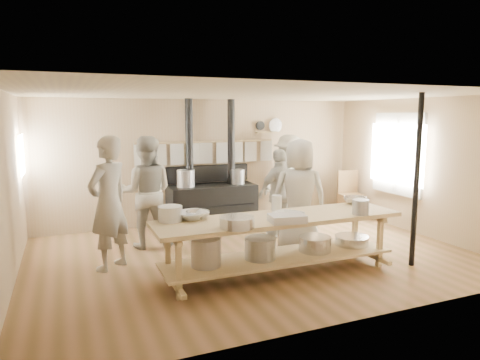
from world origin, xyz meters
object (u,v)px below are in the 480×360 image
object	(u,v)px
stove	(211,201)
cook_right	(280,193)
cook_center	(299,196)
cook_by_window	(289,178)
prep_table	(279,239)
cook_far_left	(109,203)
roasting_pan	(287,218)
cook_left	(146,192)
chair	(351,203)

from	to	relation	value
stove	cook_right	xyz separation A→B (m)	(0.93, -1.27, 0.31)
cook_center	cook_right	bearing A→B (deg)	-80.84
cook_right	cook_center	bearing A→B (deg)	69.90
cook_right	cook_by_window	world-z (taller)	cook_by_window
prep_table	cook_far_left	distance (m)	2.54
cook_far_left	cook_right	size ratio (longest dim) A/B	1.19
prep_table	roasting_pan	world-z (taller)	roasting_pan
cook_center	cook_right	distance (m)	0.97
stove	roasting_pan	bearing A→B (deg)	-90.88
prep_table	cook_by_window	world-z (taller)	cook_by_window
cook_left	cook_center	distance (m)	2.60
cook_center	stove	bearing A→B (deg)	-52.49
cook_far_left	chair	distance (m)	5.58
prep_table	cook_right	distance (m)	2.01
stove	cook_far_left	world-z (taller)	stove
cook_left	prep_table	bearing A→B (deg)	141.71
cook_far_left	cook_center	bearing A→B (deg)	132.83
prep_table	cook_by_window	xyz separation A→B (m)	(1.72, 2.85, 0.41)
stove	roasting_pan	world-z (taller)	stove
cook_far_left	cook_right	xyz separation A→B (m)	(3.14, 0.58, -0.16)
stove	cook_far_left	size ratio (longest dim) A/B	1.31
prep_table	cook_far_left	xyz separation A→B (m)	(-2.21, 1.16, 0.47)
roasting_pan	cook_by_window	bearing A→B (deg)	60.86
cook_right	roasting_pan	xyz separation A→B (m)	(-0.99, -2.08, 0.07)
cook_by_window	roasting_pan	size ratio (longest dim) A/B	3.96
cook_right	roasting_pan	size ratio (longest dim) A/B	3.53
cook_center	prep_table	bearing A→B (deg)	63.32
chair	cook_center	bearing A→B (deg)	-133.15
cook_left	roasting_pan	xyz separation A→B (m)	(1.45, -2.36, -0.06)
cook_far_left	roasting_pan	distance (m)	2.63
prep_table	chair	distance (m)	4.06
cook_left	cook_far_left	bearing A→B (deg)	66.18
cook_center	chair	bearing A→B (deg)	-125.73
chair	stove	bearing A→B (deg)	-178.01
cook_by_window	roasting_pan	world-z (taller)	cook_by_window
cook_far_left	cook_center	distance (m)	3.02
prep_table	cook_left	bearing A→B (deg)	126.46
cook_left	cook_by_window	size ratio (longest dim) A/B	1.04
chair	cook_right	bearing A→B (deg)	-149.78
prep_table	chair	xyz separation A→B (m)	(3.16, 2.54, -0.22)
cook_center	roasting_pan	distance (m)	1.41
stove	roasting_pan	xyz separation A→B (m)	(-0.05, -3.35, 0.38)
cook_far_left	cook_by_window	size ratio (longest dim) A/B	1.07
stove	cook_by_window	xyz separation A→B (m)	(1.72, -0.17, 0.41)
cook_by_window	chair	world-z (taller)	cook_by_window
stove	prep_table	bearing A→B (deg)	-90.04
cook_left	cook_right	xyz separation A→B (m)	(2.44, -0.29, -0.13)
stove	cook_center	xyz separation A→B (m)	(0.79, -2.22, 0.43)
cook_by_window	roasting_pan	xyz separation A→B (m)	(-1.77, -3.18, -0.03)
cook_right	chair	world-z (taller)	cook_right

